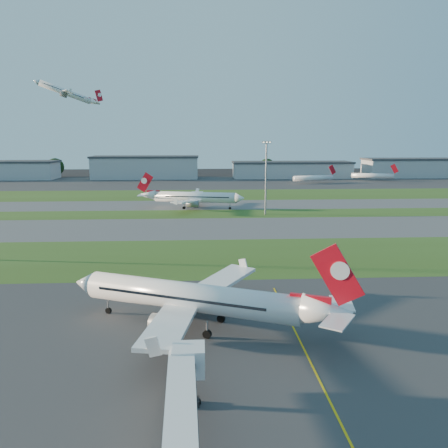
{
  "coord_description": "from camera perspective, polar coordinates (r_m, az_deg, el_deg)",
  "views": [
    {
      "loc": [
        -8.07,
        -44.55,
        26.62
      ],
      "look_at": [
        -2.65,
        55.41,
        7.0
      ],
      "focal_mm": 35.0,
      "sensor_mm": 36.0,
      "label": 1
    }
  ],
  "objects": [
    {
      "name": "tree_east",
      "position": [
        335.6,
        18.56,
        7.02
      ],
      "size": [
        10.45,
        10.45,
        11.4
      ],
      "color": "black",
      "rests_on": "ground"
    },
    {
      "name": "airliner_departing",
      "position": [
        258.54,
        -19.96,
        15.86
      ],
      "size": [
        32.12,
        27.03,
        10.3
      ],
      "rotation": [
        0.0,
        0.0,
        0.29
      ],
      "color": "white"
    },
    {
      "name": "tree_mid_east",
      "position": [
        317.83,
        5.65,
        7.46
      ],
      "size": [
        11.55,
        11.55,
        12.6
      ],
      "color": "black",
      "rests_on": "ground"
    },
    {
      "name": "grass_strip_b",
      "position": [
        157.04,
        -0.11,
        1.33
      ],
      "size": [
        300.0,
        18.0,
        0.01
      ],
      "primitive_type": "cube",
      "color": "#37501A",
      "rests_on": "ground"
    },
    {
      "name": "hangar_east",
      "position": [
        306.84,
        8.83,
        7.04
      ],
      "size": [
        81.6,
        23.0,
        11.2
      ],
      "color": "#A0A3A8",
      "rests_on": "ground"
    },
    {
      "name": "light_mast_centre",
      "position": [
        154.74,
        5.52,
        6.66
      ],
      "size": [
        3.2,
        0.7,
        25.8
      ],
      "color": "gray",
      "rests_on": "ground"
    },
    {
      "name": "mini_jet_near",
      "position": [
        270.76,
        11.61,
        5.92
      ],
      "size": [
        28.06,
        9.84,
        9.48
      ],
      "rotation": [
        0.0,
        0.0,
        0.26
      ],
      "color": "white",
      "rests_on": "ground"
    },
    {
      "name": "mini_jet_far",
      "position": [
        297.58,
        18.85,
        6.0
      ],
      "size": [
        27.62,
        11.44,
        9.48
      ],
      "rotation": [
        0.0,
        0.0,
        -0.33
      ],
      "color": "white",
      "rests_on": "ground"
    },
    {
      "name": "hangar_far_east",
      "position": [
        341.65,
        25.6,
        6.66
      ],
      "size": [
        96.9,
        23.0,
        13.2
      ],
      "color": "#A0A3A8",
      "rests_on": "ground"
    },
    {
      "name": "tree_west",
      "position": [
        331.23,
        -21.18,
        6.98
      ],
      "size": [
        12.1,
        12.1,
        13.2
      ],
      "color": "black",
      "rests_on": "ground"
    },
    {
      "name": "hangar_west",
      "position": [
        302.42,
        -10.2,
        7.32
      ],
      "size": [
        71.4,
        23.0,
        15.2
      ],
      "color": "#A0A3A8",
      "rests_on": "ground"
    },
    {
      "name": "apron_far",
      "position": [
        270.98,
        -1.39,
        5.45
      ],
      "size": [
        400.0,
        80.0,
        0.01
      ],
      "primitive_type": "cube",
      "color": "#333335",
      "rests_on": "ground"
    },
    {
      "name": "taxiway_a",
      "position": [
        132.5,
        0.45,
        -0.5
      ],
      "size": [
        300.0,
        32.0,
        0.01
      ],
      "primitive_type": "cube",
      "color": "#515154",
      "rests_on": "ground"
    },
    {
      "name": "jet_bridge",
      "position": [
        37.06,
        -5.75,
        -26.57
      ],
      "size": [
        4.2,
        26.9,
        6.2
      ],
      "color": "silver",
      "rests_on": "ground"
    },
    {
      "name": "grass_strip_c",
      "position": [
        211.39,
        -0.89,
        3.85
      ],
      "size": [
        300.0,
        40.0,
        0.01
      ],
      "primitive_type": "cube",
      "color": "#37501A",
      "rests_on": "ground"
    },
    {
      "name": "ground",
      "position": [
        52.52,
        6.55,
        -19.44
      ],
      "size": [
        700.0,
        700.0,
        0.0
      ],
      "primitive_type": "plane",
      "color": "black",
      "rests_on": "ground"
    },
    {
      "name": "apron_near",
      "position": [
        52.52,
        6.55,
        -19.44
      ],
      "size": [
        300.0,
        70.0,
        0.01
      ],
      "primitive_type": "cube",
      "color": "#333335",
      "rests_on": "ground"
    },
    {
      "name": "airliner_taxiing",
      "position": [
        169.23,
        -3.94,
        3.49
      ],
      "size": [
        38.74,
        32.49,
        12.27
      ],
      "rotation": [
        0.0,
        0.0,
        2.91
      ],
      "color": "white",
      "rests_on": "ground"
    },
    {
      "name": "yellow_line",
      "position": [
        53.52,
        12.14,
        -19.01
      ],
      "size": [
        0.25,
        60.0,
        0.02
      ],
      "primitive_type": "cube",
      "color": "gold",
      "rests_on": "ground"
    },
    {
      "name": "taxiway_b",
      "position": [
        178.73,
        -0.48,
        2.52
      ],
      "size": [
        300.0,
        26.0,
        0.01
      ],
      "primitive_type": "cube",
      "color": "#515154",
      "rests_on": "ground"
    },
    {
      "name": "tree_mid_west",
      "position": [
        311.48,
        -5.33,
        7.21
      ],
      "size": [
        9.9,
        9.9,
        10.8
      ],
      "color": "black",
      "rests_on": "ground"
    },
    {
      "name": "airliner_parked",
      "position": [
        63.1,
        -4.16,
        -9.61
      ],
      "size": [
        37.4,
        31.77,
        12.38
      ],
      "rotation": [
        0.0,
        0.0,
        -0.4
      ],
      "color": "white",
      "rests_on": "ground"
    },
    {
      "name": "grass_strip_a",
      "position": [
        100.48,
        1.62,
        -4.28
      ],
      "size": [
        300.0,
        34.0,
        0.01
      ],
      "primitive_type": "cube",
      "color": "#37501A",
      "rests_on": "ground"
    }
  ]
}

